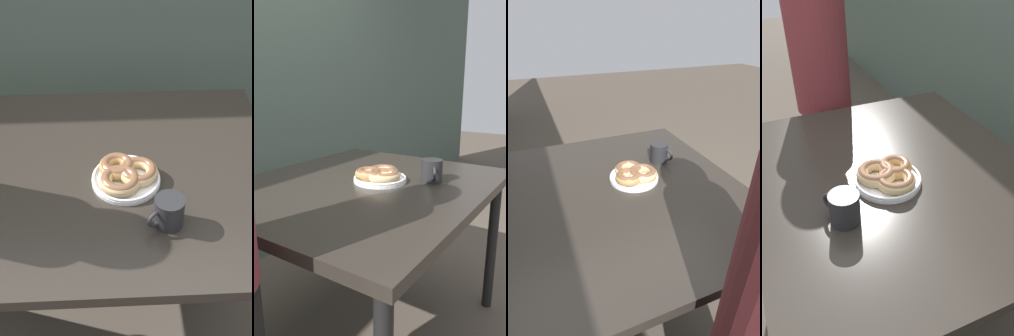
% 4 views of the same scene
% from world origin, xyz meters
% --- Properties ---
extents(dining_table, '(1.16, 0.99, 0.75)m').
position_xyz_m(dining_table, '(0.00, 0.11, 0.68)').
color(dining_table, '#28231E').
rests_on(dining_table, ground_plane).
extents(donut_plate, '(0.25, 0.24, 0.06)m').
position_xyz_m(donut_plate, '(0.05, 0.06, 0.78)').
color(donut_plate, white).
rests_on(donut_plate, dining_table).
extents(coffee_mug, '(0.12, 0.10, 0.10)m').
position_xyz_m(coffee_mug, '(0.17, -0.13, 0.80)').
color(coffee_mug, '#232326').
rests_on(coffee_mug, dining_table).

